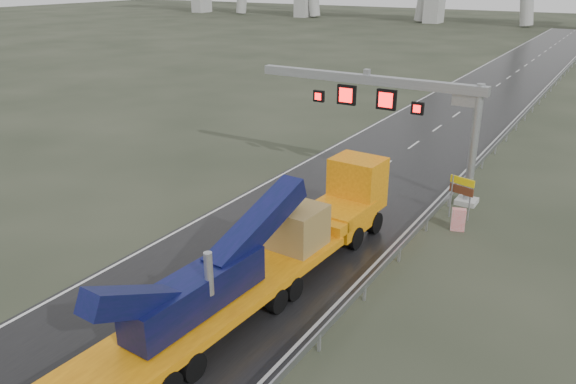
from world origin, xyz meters
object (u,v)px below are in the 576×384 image
Objects in this scene: heavy_haul_truck at (280,245)px; striped_barrier at (458,220)px; sign_gantry at (397,102)px; exit_sign_pair at (461,190)px.

striped_barrier is (5.29, 9.52, -1.21)m from heavy_haul_truck.
sign_gantry is at bearing 126.13° from striped_barrier.
exit_sign_pair reaches higher than striped_barrier.
sign_gantry is at bearing 169.70° from exit_sign_pair.
exit_sign_pair is at bearing 69.02° from heavy_haul_truck.
sign_gantry is 12.10× the size of striped_barrier.
sign_gantry reaches higher than exit_sign_pair.
sign_gantry reaches higher than heavy_haul_truck.
sign_gantry reaches higher than striped_barrier.
heavy_haul_truck is 16.37× the size of striped_barrier.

